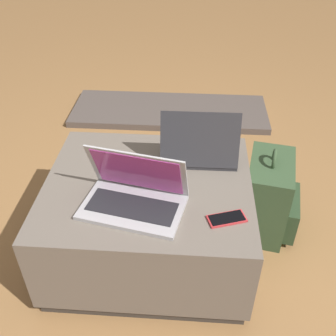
# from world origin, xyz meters

# --- Properties ---
(ground_plane) EXTENTS (14.00, 14.00, 0.00)m
(ground_plane) POSITION_xyz_m (0.00, 0.00, 0.00)
(ground_plane) COLOR #9E7042
(ottoman) EXTENTS (0.84, 0.73, 0.41)m
(ottoman) POSITION_xyz_m (0.00, 0.00, 0.21)
(ottoman) COLOR #3D3832
(ottoman) RESTS_ON ground_plane
(laptop_near) EXTENTS (0.42, 0.30, 0.23)m
(laptop_near) POSITION_xyz_m (-0.03, -0.13, 0.46)
(laptop_near) COLOR #B7B7BC
(laptop_near) RESTS_ON ottoman
(laptop_far) EXTENTS (0.33, 0.24, 0.25)m
(laptop_far) POSITION_xyz_m (0.20, 0.19, 0.46)
(laptop_far) COLOR #333338
(laptop_far) RESTS_ON ottoman
(cell_phone) EXTENTS (0.15, 0.10, 0.01)m
(cell_phone) POSITION_xyz_m (0.31, -0.19, 0.41)
(cell_phone) COLOR red
(cell_phone) RESTS_ON ottoman
(backpack) EXTENTS (0.30, 0.35, 0.46)m
(backpack) POSITION_xyz_m (0.55, 0.20, 0.19)
(backpack) COLOR #385133
(backpack) RESTS_ON ground_plane
(fireplace_hearth) EXTENTS (1.40, 0.50, 0.04)m
(fireplace_hearth) POSITION_xyz_m (0.00, 1.31, 0.02)
(fireplace_hearth) COLOR #564C47
(fireplace_hearth) RESTS_ON ground_plane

